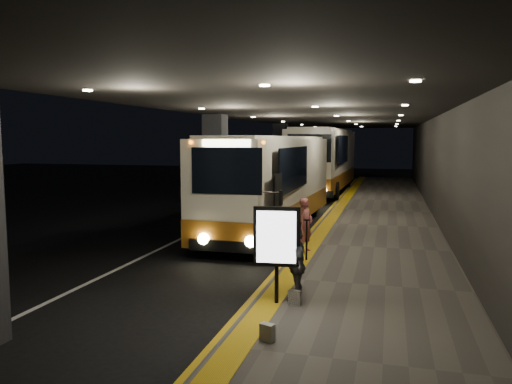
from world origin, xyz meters
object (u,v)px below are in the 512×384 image
Objects in this scene: coach_second at (324,163)px; bag_plain at (267,332)px; info_sign at (277,238)px; passenger_boarding at (305,225)px; passenger_waiting_grey at (296,265)px; coach_main at (272,187)px; bag_polka at (295,298)px; stanchion_post at (307,240)px.

coach_second is 43.44× the size of bag_plain.
info_sign reaches higher than bag_plain.
info_sign reaches higher than passenger_boarding.
passenger_waiting_grey is at bearing -150.97° from passenger_boarding.
info_sign is at bearing -73.60° from coach_main.
passenger_boarding reaches higher than bag_polka.
passenger_waiting_grey is at bearing 20.72° from info_sign.
bag_polka reaches higher than bag_plain.
passenger_waiting_grey is at bearing 87.36° from bag_plain.
coach_second is 19.02m from stanchion_post.
bag_plain is at bearing -154.00° from passenger_boarding.
bag_polka is (0.01, -0.21, -0.62)m from passenger_waiting_grey.
info_sign reaches higher than passenger_waiting_grey.
passenger_boarding is at bearing 94.07° from bag_plain.
passenger_waiting_grey is at bearing -84.06° from stanchion_post.
coach_second is at bearing 95.89° from stanchion_post.
coach_second is at bearing 165.45° from passenger_waiting_grey.
passenger_boarding is at bearing 101.15° from stanchion_post.
coach_second is 41.72× the size of bag_polka.
passenger_boarding is at bearing 166.66° from passenger_waiting_grey.
info_sign is at bearing -82.94° from passenger_waiting_grey.
coach_second is 8.21× the size of passenger_waiting_grey.
stanchion_post is at bearing 95.73° from bag_polka.
bag_polka is 1.86m from bag_plain.
coach_main is 36.71× the size of bag_polka.
passenger_boarding is 4.84m from bag_polka.
passenger_boarding is at bearing 85.64° from info_sign.
passenger_waiting_grey is 2.17m from bag_plain.
passenger_boarding is 0.81× the size of info_sign.
bag_plain is at bearing -83.43° from coach_second.
bag_plain is 5.64m from stanchion_post.
passenger_waiting_grey is (2.32, -22.43, -0.98)m from coach_second.
coach_second reaches higher than bag_polka.
stanchion_post is (-0.00, 3.73, -0.77)m from info_sign.
stanchion_post is at bearing 83.25° from info_sign.
coach_second is 22.57m from passenger_waiting_grey.
coach_second is 11.33× the size of stanchion_post.
info_sign is at bearing 98.20° from bag_plain.
info_sign is (1.95, -22.62, -0.42)m from coach_second.
passenger_boarding is 1.03× the size of passenger_waiting_grey.
bag_plain is at bearing -74.57° from coach_main.
coach_main is 0.88× the size of coach_second.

